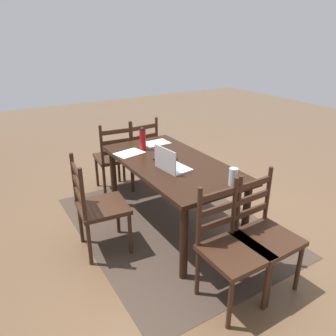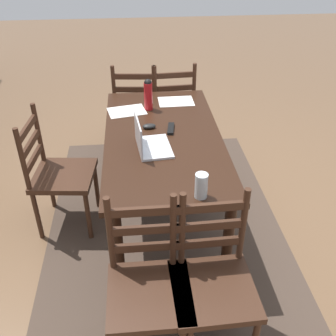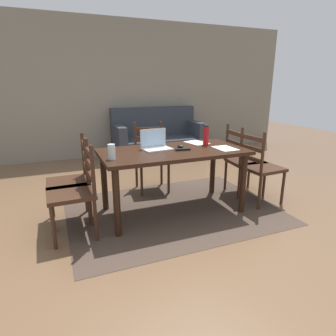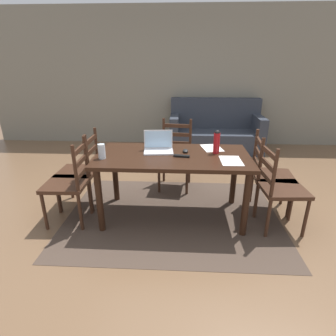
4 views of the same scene
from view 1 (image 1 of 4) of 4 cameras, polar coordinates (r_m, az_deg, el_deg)
ground_plane at (r=3.61m, az=0.59°, el=-9.99°), size 14.00×14.00×0.00m
area_rug at (r=3.60m, az=0.59°, el=-9.95°), size 2.44×1.82×0.01m
dining_table at (r=3.30m, az=0.63°, el=-0.39°), size 1.65×0.84×0.75m
chair_far_head at (r=3.08m, az=-12.13°, el=-6.65°), size 0.48×0.48×0.95m
chair_right_far at (r=4.22m, az=-9.40°, el=1.82°), size 0.48×0.48×0.95m
chair_right_near at (r=4.35m, az=-5.22°, el=2.67°), size 0.47×0.47×0.95m
chair_left_near at (r=2.74m, az=16.40°, el=-11.23°), size 0.45×0.45×0.95m
chair_left_far at (r=2.53m, az=11.02°, el=-13.72°), size 0.44×0.44×0.95m
laptop at (r=3.05m, az=0.39°, el=0.72°), size 0.34×0.25×0.23m
water_bottle at (r=3.56m, az=-4.46°, el=5.26°), size 0.07×0.07×0.26m
drinking_glass at (r=2.79m, az=11.37°, el=-1.52°), size 0.07×0.07×0.15m
computer_mouse at (r=3.32m, az=-1.96°, el=1.83°), size 0.07×0.11×0.03m
tv_remote at (r=3.36m, az=0.74°, el=2.01°), size 0.17×0.07×0.02m
paper_stack_left at (r=3.51m, az=-6.81°, el=2.62°), size 0.27×0.33×0.00m
paper_stack_right at (r=3.82m, az=-2.05°, el=4.43°), size 0.22×0.30×0.00m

